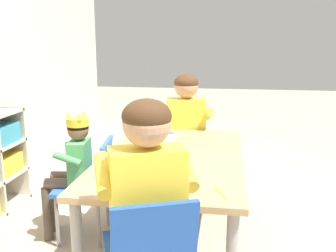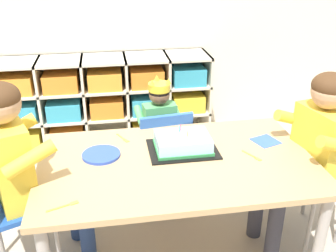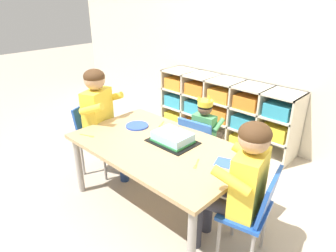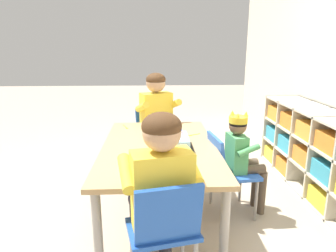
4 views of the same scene
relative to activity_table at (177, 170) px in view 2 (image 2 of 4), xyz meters
name	(u,v)px [view 2 (image 2 of 4)]	position (x,y,z in m)	size (l,w,h in m)	color
ground	(176,246)	(0.00, 0.00, -0.52)	(16.00, 16.00, 0.00)	tan
storage_cubby_shelf	(102,101)	(-0.38, 1.44, -0.15)	(1.77, 0.38, 0.74)	beige
activity_table	(177,170)	(0.00, 0.00, 0.00)	(1.42, 0.85, 0.58)	tan
classroom_chair_blue	(162,145)	(0.00, 0.53, -0.13)	(0.40, 0.38, 0.65)	blue
child_with_crown	(158,121)	(-0.01, 0.64, 0.00)	(0.31, 0.32, 0.83)	#4C9E5B
classroom_chair_adult_side	(7,203)	(-0.85, -0.03, -0.08)	(0.44, 0.45, 0.69)	#1E4CA8
adult_helper_seated	(24,159)	(-0.75, 0.01, 0.13)	(0.49, 0.47, 1.05)	yellow
classroom_chair_guest_side	(322,171)	(0.84, 0.01, -0.10)	(0.37, 0.40, 0.69)	#1E4CA8
guest_at_table_side	(312,144)	(0.73, -0.01, 0.10)	(0.46, 0.45, 1.01)	yellow
birthday_cake_on_tray	(183,144)	(0.05, 0.11, 0.10)	(0.37, 0.28, 0.12)	black
paper_plate_stack	(101,155)	(-0.39, 0.11, 0.07)	(0.20, 0.20, 0.01)	blue
paper_napkin_square	(266,141)	(0.53, 0.13, 0.06)	(0.13, 0.13, 0.00)	#3356B7
fork_beside_plate_stack	(253,156)	(0.40, -0.03, 0.06)	(0.07, 0.12, 0.00)	yellow
fork_near_cake_tray	(123,138)	(-0.26, 0.29, 0.06)	(0.07, 0.12, 0.00)	yellow
fork_scattered_mid_table	(65,206)	(-0.54, -0.30, 0.06)	(0.14, 0.06, 0.00)	yellow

